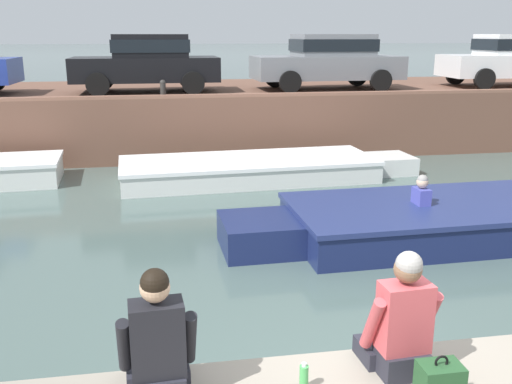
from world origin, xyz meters
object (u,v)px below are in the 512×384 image
at_px(motorboat_passing, 453,219).
at_px(person_seated_right, 400,325).
at_px(car_centre_grey, 329,59).
at_px(car_right_inner_white, 511,58).
at_px(person_seated_left, 158,347).
at_px(boat_moored_central_white, 260,169).
at_px(mooring_bollard_mid, 163,88).
at_px(bottle_drink, 304,377).
at_px(car_left_inner_black, 148,61).

distance_m(motorboat_passing, person_seated_right, 5.67).
bearing_deg(car_centre_grey, motorboat_passing, -91.25).
height_order(car_right_inner_white, person_seated_left, car_right_inner_white).
bearing_deg(person_seated_right, car_centre_grey, 75.85).
distance_m(boat_moored_central_white, car_right_inner_white, 9.39).
xyz_separation_m(boat_moored_central_white, mooring_bollard_mid, (-2.11, 2.11, 1.67)).
height_order(car_right_inner_white, mooring_bollard_mid, car_right_inner_white).
height_order(car_right_inner_white, person_seated_right, car_right_inner_white).
xyz_separation_m(car_centre_grey, bottle_drink, (-3.93, -12.75, -1.63)).
bearing_deg(person_seated_left, mooring_bollard_mid, 88.99).
distance_m(car_left_inner_black, person_seated_right, 12.85).
relative_size(car_right_inner_white, person_seated_right, 4.15).
distance_m(motorboat_passing, car_centre_grey, 8.22).
xyz_separation_m(car_right_inner_white, person_seated_left, (-10.66, -12.64, -1.35)).
height_order(car_centre_grey, person_seated_right, car_centre_grey).
relative_size(person_seated_left, person_seated_right, 1.00).
relative_size(car_centre_grey, person_seated_right, 4.40).
height_order(car_left_inner_black, mooring_bollard_mid, car_left_inner_black).
relative_size(car_right_inner_white, person_seated_left, 4.15).
relative_size(motorboat_passing, person_seated_left, 7.52).
xyz_separation_m(person_seated_right, bottle_drink, (-0.75, -0.11, -0.28)).
relative_size(motorboat_passing, mooring_bollard_mid, 16.31).
bearing_deg(person_seated_left, boat_moored_central_white, 75.62).
distance_m(car_left_inner_black, car_right_inner_white, 10.83).
xyz_separation_m(car_centre_grey, person_seated_right, (-3.19, -12.64, -1.36)).
distance_m(boat_moored_central_white, car_left_inner_black, 4.96).
bearing_deg(car_centre_grey, person_seated_right, -104.15).
bearing_deg(car_centre_grey, car_left_inner_black, -179.98).
distance_m(car_centre_grey, mooring_bollard_mid, 5.02).
height_order(boat_moored_central_white, person_seated_right, person_seated_right).
bearing_deg(car_centre_grey, person_seated_left, -111.31).
relative_size(car_left_inner_black, person_seated_right, 4.08).
xyz_separation_m(boat_moored_central_white, bottle_drink, (-1.30, -9.10, 0.65)).
bearing_deg(mooring_bollard_mid, motorboat_passing, -54.38).
relative_size(person_seated_right, bottle_drink, 4.73).
xyz_separation_m(motorboat_passing, car_centre_grey, (0.17, 7.91, 2.23)).
relative_size(motorboat_passing, car_centre_grey, 1.71).
xyz_separation_m(mooring_bollard_mid, person_seated_right, (1.55, -11.10, -0.75)).
bearing_deg(car_right_inner_white, person_seated_right, -125.19).
xyz_separation_m(person_seated_left, person_seated_right, (1.75, 0.01, 0.00)).
xyz_separation_m(motorboat_passing, car_right_inner_white, (5.89, 7.91, 2.23)).
distance_m(car_right_inner_white, bottle_drink, 16.07).
relative_size(boat_moored_central_white, motorboat_passing, 0.95).
xyz_separation_m(motorboat_passing, person_seated_right, (-3.01, -4.73, 0.88)).
bearing_deg(motorboat_passing, car_centre_grey, 88.75).
height_order(car_centre_grey, mooring_bollard_mid, car_centre_grey).
relative_size(boat_moored_central_white, car_left_inner_black, 1.76).
xyz_separation_m(car_left_inner_black, car_right_inner_white, (10.83, -0.00, -0.00)).
height_order(motorboat_passing, person_seated_left, person_seated_left).
bearing_deg(bottle_drink, car_right_inner_white, 52.85).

